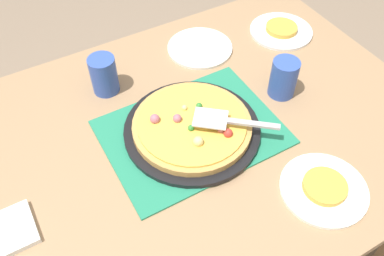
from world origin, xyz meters
The scene contains 14 objects.
ground_plane centered at (0.00, 0.00, 0.00)m, with size 8.00×8.00×0.00m, color #84705B.
dining_table centered at (0.00, 0.00, 0.64)m, with size 1.40×1.00×0.75m.
placemat centered at (0.00, 0.00, 0.75)m, with size 0.48×0.36×0.01m, color #237F5B.
pizza_pan centered at (0.00, 0.00, 0.76)m, with size 0.38×0.38×0.01m, color black.
pizza centered at (0.00, 0.00, 0.78)m, with size 0.33×0.33×0.05m.
plate_near_left centered at (0.51, 0.25, 0.76)m, with size 0.22×0.22×0.01m, color white.
plate_far_right centered at (0.19, -0.33, 0.76)m, with size 0.22×0.22×0.01m, color white.
plate_side centered at (0.21, 0.31, 0.76)m, with size 0.22×0.22×0.01m, color white.
served_slice_left centered at (0.51, 0.25, 0.77)m, with size 0.11×0.11×0.02m, color gold.
served_slice_right centered at (0.19, -0.33, 0.77)m, with size 0.11×0.11×0.02m, color gold.
cup_near centered at (-0.14, 0.28, 0.81)m, with size 0.08×0.08×0.12m, color #3351AD.
cup_far centered at (0.32, 0.01, 0.81)m, with size 0.08×0.08×0.12m, color #3351AD.
pizza_server centered at (0.08, -0.06, 0.82)m, with size 0.21×0.18×0.01m.
napkin_stack centered at (-0.52, -0.06, 0.76)m, with size 0.12×0.12×0.02m, color white.
Camera 1 is at (-0.37, -0.65, 1.63)m, focal length 38.44 mm.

